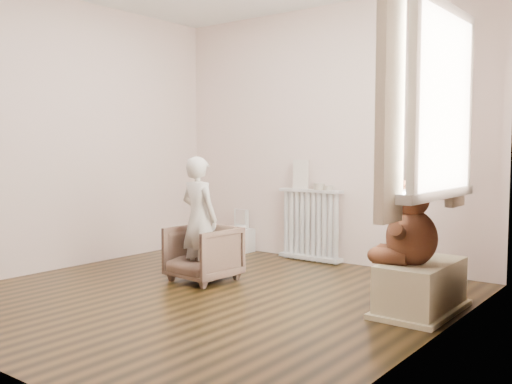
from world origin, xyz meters
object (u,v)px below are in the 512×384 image
Objects in this scene: toy_bench at (421,284)px; child at (199,219)px; radiator at (310,223)px; toy_vanity at (239,227)px; armchair at (203,253)px; teddy_bear at (412,220)px; plush_cat at (436,173)px.

child is at bearing -171.11° from toy_bench.
radiator is 0.93m from toy_vanity.
child is (0.00, -0.05, 0.31)m from armchair.
toy_vanity is at bearing 120.77° from armchair.
teddy_bear reaches higher than toy_vanity.
toy_vanity is at bearing -60.09° from child.
plush_cat is at bearing -47.27° from toy_bench.
radiator is at bearing 82.57° from armchair.
toy_vanity is 0.44× the size of child.
armchair is 0.70× the size of toy_bench.
child is (-0.27, -1.38, 0.17)m from radiator.
radiator is 1.39× the size of armchair.
armchair is 1.89m from toy_bench.
child is 1.39× the size of toy_bench.
armchair is 0.50× the size of child.
plush_cat is (0.14, -0.15, 0.80)m from toy_bench.
child is 1.87× the size of teddy_bear.
teddy_bear is at bearing -170.57° from child.
plush_cat is (2.67, -1.21, 0.72)m from toy_vanity.
child is 1.86m from teddy_bear.
armchair is 2.15m from plush_cat.
toy_vanity is (-0.93, -0.03, -0.11)m from radiator.
radiator is at bearing 1.86° from toy_vanity.
toy_bench is at bearing -167.08° from child.
child is 1.93m from toy_bench.
radiator is 1.56× the size of toy_vanity.
toy_bench is at bearing -34.12° from radiator.
teddy_bear reaches higher than radiator.
plush_cat is at bearing -171.94° from child.
child reaches higher than armchair.
child reaches higher than toy_vanity.
armchair is at bearing -172.60° from toy_bench.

